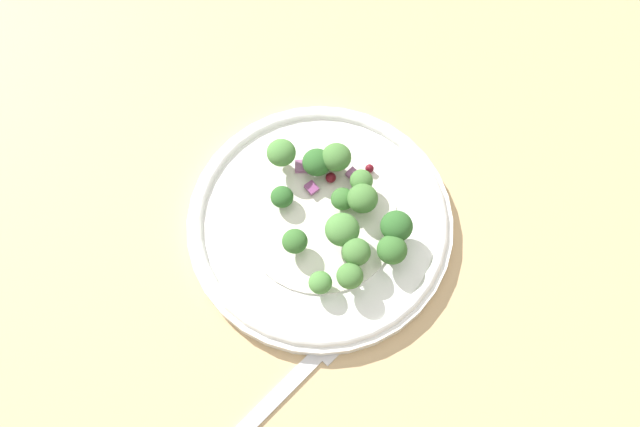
{
  "coord_description": "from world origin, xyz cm",
  "views": [
    {
      "loc": [
        19.54,
        -11.21,
        56.11
      ],
      "look_at": [
        -1.59,
        -2.33,
        2.7
      ],
      "focal_mm": 38.6,
      "sensor_mm": 36.0,
      "label": 1
    }
  ],
  "objects_px": {
    "plate": "(320,222)",
    "broccoli_floret_2": "(363,199)",
    "fork": "(277,396)",
    "broccoli_floret_1": "(296,244)",
    "broccoli_floret_0": "(282,197)"
  },
  "relations": [
    {
      "from": "plate",
      "to": "broccoli_floret_1",
      "type": "distance_m",
      "value": 0.04
    },
    {
      "from": "plate",
      "to": "broccoli_floret_2",
      "type": "height_order",
      "value": "broccoli_floret_2"
    },
    {
      "from": "fork",
      "to": "broccoli_floret_0",
      "type": "bearing_deg",
      "value": 156.71
    },
    {
      "from": "plate",
      "to": "broccoli_floret_0",
      "type": "distance_m",
      "value": 0.04
    },
    {
      "from": "broccoli_floret_2",
      "to": "broccoli_floret_1",
      "type": "bearing_deg",
      "value": -77.36
    },
    {
      "from": "broccoli_floret_2",
      "to": "fork",
      "type": "xyz_separation_m",
      "value": [
        0.12,
        -0.13,
        -0.03
      ]
    },
    {
      "from": "broccoli_floret_1",
      "to": "broccoli_floret_2",
      "type": "xyz_separation_m",
      "value": [
        -0.02,
        0.07,
        0.0
      ]
    },
    {
      "from": "broccoli_floret_2",
      "to": "fork",
      "type": "bearing_deg",
      "value": -46.64
    },
    {
      "from": "broccoli_floret_1",
      "to": "broccoli_floret_2",
      "type": "bearing_deg",
      "value": 102.64
    },
    {
      "from": "plate",
      "to": "fork",
      "type": "height_order",
      "value": "plate"
    },
    {
      "from": "broccoli_floret_1",
      "to": "fork",
      "type": "bearing_deg",
      "value": -29.58
    },
    {
      "from": "broccoli_floret_0",
      "to": "broccoli_floret_2",
      "type": "height_order",
      "value": "broccoli_floret_2"
    },
    {
      "from": "broccoli_floret_0",
      "to": "fork",
      "type": "height_order",
      "value": "broccoli_floret_0"
    },
    {
      "from": "broccoli_floret_1",
      "to": "plate",
      "type": "bearing_deg",
      "value": 122.09
    },
    {
      "from": "broccoli_floret_0",
      "to": "fork",
      "type": "bearing_deg",
      "value": -23.29
    }
  ]
}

